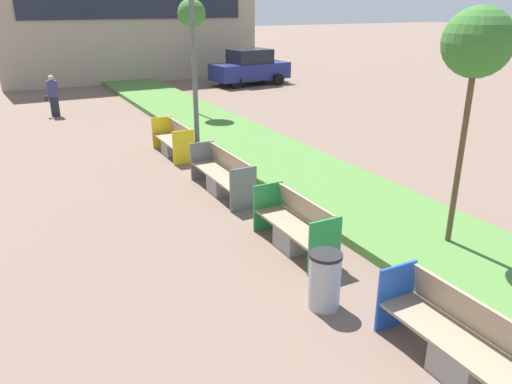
{
  "coord_description": "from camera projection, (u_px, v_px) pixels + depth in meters",
  "views": [
    {
      "loc": [
        -3.44,
        0.68,
        4.16
      ],
      "look_at": [
        0.9,
        8.98,
        0.6
      ],
      "focal_mm": 35.0,
      "sensor_mm": 36.0,
      "label": 1
    }
  ],
  "objects": [
    {
      "name": "sapling_tree_near",
      "position": [
        477.0,
        45.0,
        7.73
      ],
      "size": [
        1.1,
        1.1,
        4.14
      ],
      "color": "brown",
      "rests_on": "ground"
    },
    {
      "name": "pedestrian_walking",
      "position": [
        53.0,
        96.0,
        19.25
      ],
      "size": [
        0.53,
        0.24,
        1.58
      ],
      "color": "#232633",
      "rests_on": "ground"
    },
    {
      "name": "bench_grey_frame",
      "position": [
        223.0,
        177.0,
        11.56
      ],
      "size": [
        0.65,
        2.36,
        0.94
      ],
      "color": "gray",
      "rests_on": "ground"
    },
    {
      "name": "bench_yellow_frame",
      "position": [
        174.0,
        143.0,
        14.44
      ],
      "size": [
        0.65,
        1.97,
        0.94
      ],
      "color": "gray",
      "rests_on": "ground"
    },
    {
      "name": "bench_blue_frame",
      "position": [
        466.0,
        350.0,
        5.8
      ],
      "size": [
        0.65,
        2.34,
        0.94
      ],
      "color": "gray",
      "rests_on": "ground"
    },
    {
      "name": "sapling_tree_far",
      "position": [
        192.0,
        15.0,
        17.97
      ],
      "size": [
        1.02,
        1.02,
        4.31
      ],
      "color": "brown",
      "rests_on": "ground"
    },
    {
      "name": "planter_grass_strip",
      "position": [
        279.0,
        161.0,
        13.7
      ],
      "size": [
        2.8,
        120.0,
        0.18
      ],
      "color": "#4C7A38",
      "rests_on": "ground"
    },
    {
      "name": "bench_green_frame",
      "position": [
        295.0,
        230.0,
        8.91
      ],
      "size": [
        0.65,
        1.95,
        0.94
      ],
      "color": "gray",
      "rests_on": "ground"
    },
    {
      "name": "parked_car_distant",
      "position": [
        250.0,
        67.0,
        26.76
      ],
      "size": [
        4.36,
        2.18,
        1.86
      ],
      "rotation": [
        0.0,
        0.0,
        0.1
      ],
      "color": "navy",
      "rests_on": "ground"
    },
    {
      "name": "building_backdrop",
      "position": [
        120.0,
        13.0,
        29.81
      ],
      "size": [
        14.15,
        7.95,
        7.19
      ],
      "color": "tan",
      "rests_on": "ground"
    },
    {
      "name": "litter_bin",
      "position": [
        325.0,
        280.0,
        7.15
      ],
      "size": [
        0.48,
        0.48,
        0.86
      ],
      "color": "#9EA0A5",
      "rests_on": "ground"
    }
  ]
}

